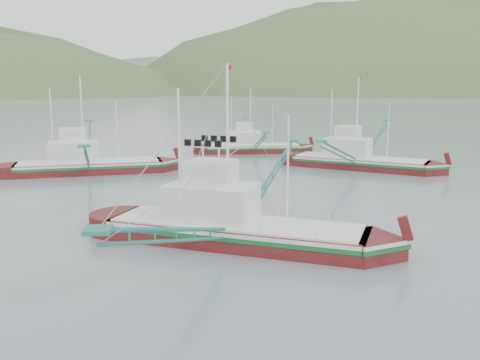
{
  "coord_description": "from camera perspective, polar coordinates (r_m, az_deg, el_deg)",
  "views": [
    {
      "loc": [
        -3.38,
        -31.49,
        10.32
      ],
      "look_at": [
        0.0,
        6.0,
        3.2
      ],
      "focal_mm": 40.0,
      "sensor_mm": 36.0,
      "label": 1
    }
  ],
  "objects": [
    {
      "name": "ridge_distant",
      "position": [
        592.52,
        -1.96,
        9.7
      ],
      "size": [
        960.0,
        400.0,
        240.0
      ],
      "primitive_type": "ellipsoid",
      "color": "slate",
      "rests_on": "ground"
    },
    {
      "name": "headland_right",
      "position": [
        521.83,
        22.92,
        8.74
      ],
      "size": [
        684.0,
        432.0,
        306.0
      ],
      "primitive_type": "ellipsoid",
      "color": "#435C2F",
      "rests_on": "ground"
    },
    {
      "name": "ground",
      "position": [
        33.31,
        0.94,
        -7.34
      ],
      "size": [
        1200.0,
        1200.0,
        0.0
      ],
      "primitive_type": "plane",
      "color": "slate",
      "rests_on": "ground"
    },
    {
      "name": "bg_boat_far",
      "position": [
        76.16,
        1.3,
        3.95
      ],
      "size": [
        13.53,
        24.47,
        9.9
      ],
      "rotation": [
        0.0,
        0.0,
        0.01
      ],
      "color": "#4C0D0C",
      "rests_on": "ground"
    },
    {
      "name": "main_boat",
      "position": [
        33.71,
        -0.65,
        -2.71
      ],
      "size": [
        16.89,
        28.46,
        12.13
      ],
      "rotation": [
        0.0,
        0.0,
        -0.42
      ],
      "color": "#4C0D0C",
      "rests_on": "ground"
    },
    {
      "name": "bg_boat_left",
      "position": [
        61.72,
        -15.99,
        2.46
      ],
      "size": [
        16.3,
        28.46,
        11.61
      ],
      "rotation": [
        0.0,
        0.0,
        0.16
      ],
      "color": "#4C0D0C",
      "rests_on": "ground"
    },
    {
      "name": "bg_boat_right",
      "position": [
        63.85,
        12.62,
        3.33
      ],
      "size": [
        19.53,
        25.55,
        11.36
      ],
      "rotation": [
        0.0,
        0.0,
        -0.57
      ],
      "color": "#4C0D0C",
      "rests_on": "ground"
    }
  ]
}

